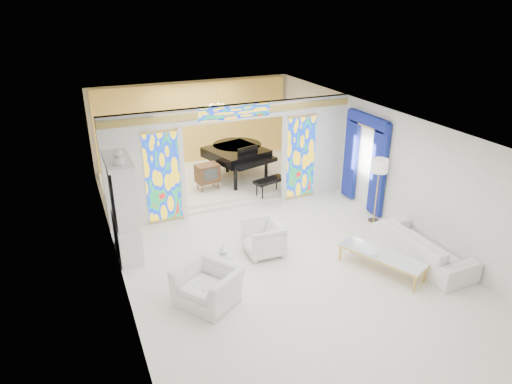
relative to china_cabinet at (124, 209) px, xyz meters
name	(u,v)px	position (x,y,z in m)	size (l,w,h in m)	color
floor	(263,239)	(3.22, -0.60, -1.17)	(12.00, 12.00, 0.00)	white
ceiling	(264,123)	(3.22, -0.60, 1.83)	(7.00, 12.00, 0.02)	white
wall_back	(194,124)	(3.22, 5.40, 0.33)	(7.00, 0.02, 3.00)	white
wall_front	(454,348)	(3.22, -6.60, 0.33)	(7.00, 0.02, 3.00)	white
wall_left	(112,209)	(-0.28, -0.60, 0.33)	(0.02, 12.00, 3.00)	white
wall_right	(383,164)	(6.72, -0.60, 0.33)	(0.02, 12.00, 3.00)	white
partition_wall	(234,153)	(3.22, 1.40, 0.48)	(7.00, 0.22, 3.00)	white
stained_glass_left	(163,177)	(1.19, 1.29, 0.13)	(0.90, 0.04, 2.40)	gold
stained_glass_right	(301,157)	(5.25, 1.29, 0.13)	(0.90, 0.04, 2.40)	gold
stained_glass_transom	(235,112)	(3.22, 1.29, 1.65)	(2.00, 0.04, 0.34)	gold
alcove_platform	(212,180)	(3.22, 3.50, -1.08)	(6.80, 3.80, 0.18)	white
gold_curtain_back	(195,125)	(3.22, 5.28, 0.33)	(6.70, 0.10, 2.90)	gold
chandelier	(217,105)	(3.42, 3.40, 1.38)	(0.48, 0.48, 0.30)	gold
blue_drapes	(365,154)	(6.62, 0.10, 0.41)	(0.14, 1.85, 2.65)	navy
china_cabinet	(124,209)	(0.00, 0.00, 0.00)	(0.56, 1.46, 2.72)	silver
armchair_left	(208,285)	(1.17, -2.50, -0.79)	(1.17, 1.02, 0.76)	white
armchair_right	(263,239)	(2.94, -1.24, -0.77)	(0.85, 0.88, 0.80)	white
sofa	(423,247)	(6.17, -2.95, -0.81)	(2.49, 0.97, 0.73)	white
side_table	(224,262)	(1.75, -1.82, -0.78)	(0.54, 0.54, 0.60)	silver
vase	(223,250)	(1.75, -1.82, -0.47)	(0.18, 0.18, 0.19)	silver
coffee_table	(382,255)	(5.03, -2.94, -0.78)	(1.33, 2.00, 0.43)	white
floor_lamp	(379,169)	(6.37, -0.88, 0.35)	(0.45, 0.45, 1.78)	gold
grand_piano	(238,152)	(4.03, 3.26, -0.17)	(2.20, 3.36, 1.22)	black
tv_console	(207,173)	(2.80, 2.63, -0.48)	(0.74, 0.56, 0.79)	#54371E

